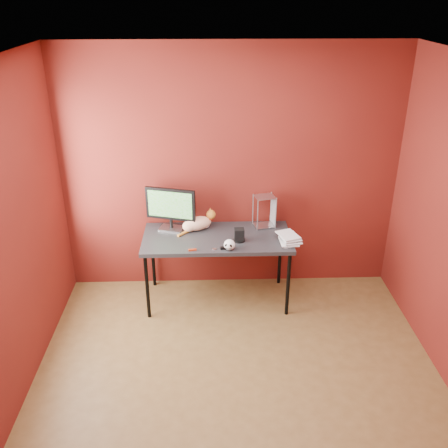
{
  "coord_description": "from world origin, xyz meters",
  "views": [
    {
      "loc": [
        -0.23,
        -3.13,
        3.04
      ],
      "look_at": [
        -0.09,
        1.15,
        0.99
      ],
      "focal_mm": 40.0,
      "sensor_mm": 36.0,
      "label": 1
    }
  ],
  "objects_px": {
    "monitor": "(171,207)",
    "cat": "(198,223)",
    "speaker": "(239,235)",
    "skull_mug": "(229,245)",
    "desk": "(217,241)",
    "book_stack": "(283,199)"
  },
  "relations": [
    {
      "from": "desk",
      "to": "monitor",
      "type": "relative_size",
      "value": 2.93
    },
    {
      "from": "desk",
      "to": "skull_mug",
      "type": "relative_size",
      "value": 13.19
    },
    {
      "from": "desk",
      "to": "skull_mug",
      "type": "distance_m",
      "value": 0.32
    },
    {
      "from": "skull_mug",
      "to": "desk",
      "type": "bearing_deg",
      "value": 126.76
    },
    {
      "from": "monitor",
      "to": "speaker",
      "type": "height_order",
      "value": "monitor"
    },
    {
      "from": "cat",
      "to": "book_stack",
      "type": "xyz_separation_m",
      "value": [
        0.83,
        -0.32,
        0.39
      ]
    },
    {
      "from": "speaker",
      "to": "monitor",
      "type": "bearing_deg",
      "value": 155.79
    },
    {
      "from": "desk",
      "to": "cat",
      "type": "height_order",
      "value": "cat"
    },
    {
      "from": "monitor",
      "to": "book_stack",
      "type": "height_order",
      "value": "book_stack"
    },
    {
      "from": "desk",
      "to": "speaker",
      "type": "height_order",
      "value": "speaker"
    },
    {
      "from": "desk",
      "to": "speaker",
      "type": "xyz_separation_m",
      "value": [
        0.22,
        -0.1,
        0.11
      ]
    },
    {
      "from": "cat",
      "to": "skull_mug",
      "type": "relative_size",
      "value": 3.48
    },
    {
      "from": "monitor",
      "to": "cat",
      "type": "height_order",
      "value": "monitor"
    },
    {
      "from": "desk",
      "to": "skull_mug",
      "type": "height_order",
      "value": "skull_mug"
    },
    {
      "from": "speaker",
      "to": "book_stack",
      "type": "relative_size",
      "value": 0.14
    },
    {
      "from": "desk",
      "to": "speaker",
      "type": "relative_size",
      "value": 11.31
    },
    {
      "from": "skull_mug",
      "to": "speaker",
      "type": "xyz_separation_m",
      "value": [
        0.11,
        0.18,
        0.01
      ]
    },
    {
      "from": "book_stack",
      "to": "desk",
      "type": "bearing_deg",
      "value": 166.35
    },
    {
      "from": "skull_mug",
      "to": "book_stack",
      "type": "xyz_separation_m",
      "value": [
        0.52,
        0.13,
        0.41
      ]
    },
    {
      "from": "cat",
      "to": "skull_mug",
      "type": "bearing_deg",
      "value": -77.61
    },
    {
      "from": "monitor",
      "to": "cat",
      "type": "xyz_separation_m",
      "value": [
        0.27,
        -0.02,
        -0.18
      ]
    },
    {
      "from": "book_stack",
      "to": "skull_mug",
      "type": "bearing_deg",
      "value": -165.62
    }
  ]
}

